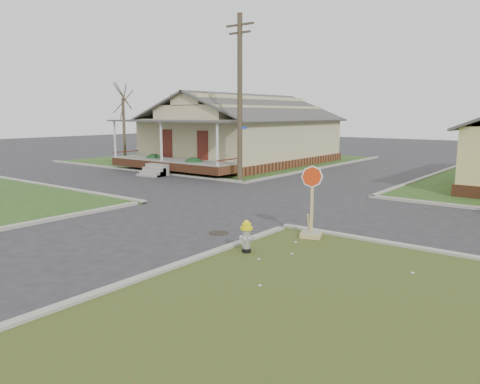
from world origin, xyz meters
The scene contains 11 objects.
ground centered at (0.00, 0.00, 0.00)m, with size 120.00×120.00×0.00m, color #29282B.
verge_far_left centered at (-13.00, 18.00, 0.03)m, with size 19.00×19.00×0.05m, color #254317.
curbs centered at (0.00, 5.00, 0.00)m, with size 80.00×40.00×0.12m, color #9C998C, non-canonical shape.
manhole centered at (2.20, -0.50, 0.01)m, with size 0.64×0.64×0.01m, color black.
corner_house centered at (-10.00, 16.68, 2.28)m, with size 10.10×15.50×5.30m.
utility_pole centered at (-4.20, 8.90, 4.66)m, with size 1.80×0.28×9.00m.
tree_far_left centered at (-18.00, 12.00, 2.50)m, with size 0.22×0.22×4.90m, color #403525.
fire_hydrant centered at (4.25, -1.75, 0.54)m, with size 0.33×0.33×0.90m.
stop_sign centered at (4.86, 0.72, 0.52)m, with size 0.62×0.61×2.19m.
hedge_left centered at (-11.97, 9.58, 0.59)m, with size 1.42×1.16×1.08m, color #14371C.
hedge_right centered at (-8.07, 9.29, 0.59)m, with size 1.42×1.16×1.08m, color #14371C.
Camera 1 is at (11.58, -11.54, 3.76)m, focal length 35.00 mm.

